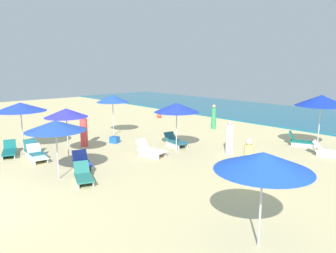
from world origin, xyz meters
TOP-DOWN VIEW (x-y plane):
  - ocean at (0.00, 24.39)m, footprint 60.00×11.23m
  - umbrella_0 at (-0.81, 3.34)m, footprint 2.20×2.20m
  - lounge_chair_0_0 at (0.12, 3.87)m, footprint 1.51×1.01m
  - lounge_chair_0_1 at (-1.29, 4.53)m, footprint 1.38×0.94m
  - umbrella_1 at (-0.69, 9.32)m, footprint 2.20×2.20m
  - lounge_chair_1_0 at (-1.44, 9.96)m, footprint 1.57×0.82m
  - lounge_chair_1_1 at (-0.92, 7.86)m, footprint 1.54×0.98m
  - umbrella_2 at (-5.90, 8.97)m, footprint 1.92×1.92m
  - umbrella_3 at (6.78, 4.98)m, footprint 2.23×2.23m
  - umbrella_4 at (-3.19, 4.82)m, footprint 1.94×1.94m
  - lounge_chair_4_0 at (-3.74, 3.58)m, footprint 1.51×0.74m
  - umbrella_5 at (-5.77, 3.66)m, footprint 2.43×2.43m
  - lounge_chair_5_0 at (-4.41, 3.69)m, footprint 1.53×0.72m
  - lounge_chair_5_1 at (-5.40, 2.88)m, footprint 1.56×1.01m
  - umbrella_6 at (3.95, 14.63)m, footprint 2.46×2.46m
  - lounge_chair_6_0 at (2.90, 15.08)m, footprint 1.52×1.06m
  - lounge_chair_6_1 at (4.67, 14.01)m, footprint 1.40×0.84m
  - beachgoer_0 at (-4.75, 6.43)m, footprint 0.53×0.53m
  - beachgoer_1 at (1.29, 10.98)m, footprint 0.37×0.37m
  - beachgoer_3 at (4.21, 8.26)m, footprint 0.35×0.35m
  - beachgoer_4 at (-3.24, 15.17)m, footprint 0.42×0.42m
  - cooler_box_0 at (-10.89, 7.68)m, footprint 0.42×0.48m
  - beach_ball_1 at (-9.16, 15.35)m, footprint 0.38×0.38m
  - cooler_box_2 at (-4.26, 7.99)m, footprint 0.58×0.55m

SIDE VIEW (x-z plane):
  - ocean at x=0.00m, z-range 0.00..0.12m
  - cooler_box_0 at x=-10.89m, z-range 0.00..0.30m
  - cooler_box_2 at x=-4.26m, z-range 0.00..0.36m
  - beach_ball_1 at x=-9.16m, z-range 0.00..0.38m
  - lounge_chair_5_1 at x=-5.40m, z-range -0.11..0.56m
  - lounge_chair_0_0 at x=0.12m, z-range -0.09..0.55m
  - lounge_chair_4_0 at x=-3.74m, z-range -0.10..0.56m
  - lounge_chair_6_0 at x=2.90m, z-range -0.13..0.62m
  - lounge_chair_5_0 at x=-4.41m, z-range -0.11..0.65m
  - lounge_chair_6_1 at x=4.67m, z-range -0.08..0.63m
  - lounge_chair_1_0 at x=-1.44m, z-range -0.07..0.61m
  - lounge_chair_0_1 at x=-1.29m, z-range -0.07..0.62m
  - lounge_chair_1_1 at x=-0.92m, z-range -0.10..0.67m
  - beachgoer_1 at x=1.29m, z-range -0.06..1.56m
  - beachgoer_0 at x=-4.75m, z-range -0.07..1.60m
  - beachgoer_4 at x=-3.24m, z-range -0.05..1.60m
  - beachgoer_3 at x=4.21m, z-range -0.05..1.64m
  - umbrella_0 at x=-0.81m, z-range 0.92..3.16m
  - umbrella_3 at x=6.78m, z-range 0.94..3.25m
  - umbrella_4 at x=-3.19m, z-range 0.95..3.27m
  - umbrella_1 at x=-0.69m, z-range 0.99..3.43m
  - umbrella_5 at x=-5.77m, z-range 1.01..3.46m
  - umbrella_2 at x=-5.90m, z-range 1.02..3.51m
  - umbrella_6 at x=3.95m, z-range 1.14..3.95m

